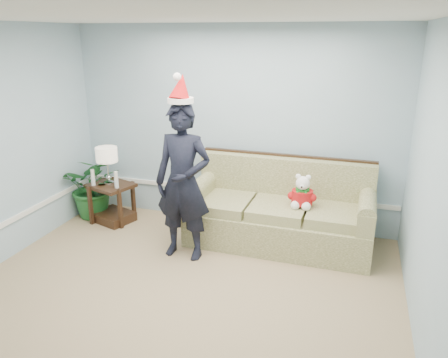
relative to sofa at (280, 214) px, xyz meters
name	(u,v)px	position (x,y,z in m)	size (l,w,h in m)	color
room_shell	(150,187)	(-0.77, -2.03, 0.97)	(4.54, 5.04, 2.74)	tan
wainscot_trim	(110,216)	(-1.94, -0.85, 0.07)	(4.49, 4.99, 0.06)	white
sofa	(280,214)	(0.00, 0.00, 0.00)	(2.29, 1.02, 1.07)	brown
side_table	(113,207)	(-2.39, -0.07, -0.16)	(0.70, 0.65, 0.56)	#3B2715
table_lamp	(107,156)	(-2.42, -0.06, 0.58)	(0.30, 0.30, 0.53)	silver
candle_pair	(105,179)	(-2.41, -0.18, 0.29)	(0.42, 0.06, 0.23)	silver
houseplant	(94,186)	(-2.73, 0.03, 0.08)	(0.83, 0.72, 0.92)	#1D5C26
man	(183,183)	(-1.02, -0.70, 0.55)	(0.68, 0.44, 1.86)	black
santa_hat	(181,89)	(-1.02, -0.69, 1.61)	(0.33, 0.37, 0.34)	white
teddy_bear	(302,195)	(0.28, -0.13, 0.33)	(0.26, 0.29, 0.42)	white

